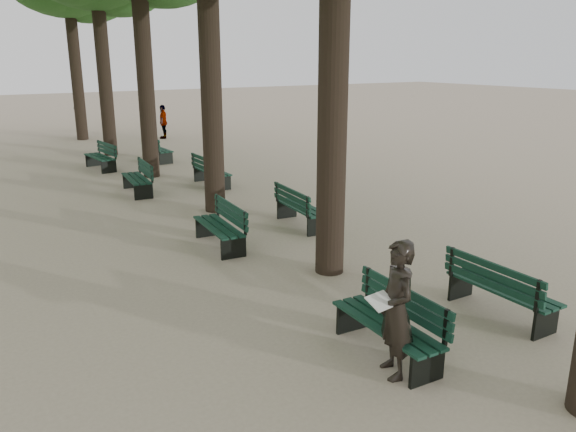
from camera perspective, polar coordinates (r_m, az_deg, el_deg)
ground at (r=7.52m, az=8.49°, el=-14.97°), size 120.00×120.00×0.00m
bench_left_0 at (r=7.70m, az=9.96°, el=-11.92°), size 0.66×1.83×0.92m
bench_left_1 at (r=11.74m, az=-6.99°, el=-1.86°), size 0.72×1.84×0.92m
bench_left_2 at (r=16.79m, az=-15.07°, el=3.13°), size 0.73×1.84×0.92m
bench_left_3 at (r=20.77m, az=-18.52°, el=5.24°), size 0.75×1.85×0.92m
bench_right_0 at (r=9.23m, az=20.78°, el=-7.90°), size 0.60×1.81×0.92m
bench_right_1 at (r=13.08m, az=1.39°, el=0.12°), size 0.75×1.85×0.92m
bench_right_2 at (r=17.39m, az=-7.74°, el=3.97°), size 0.58×1.80×0.92m
bench_right_3 at (r=21.88m, az=-13.07°, el=6.16°), size 0.65×1.82×0.92m
man_with_map at (r=7.02m, az=10.93°, el=-9.30°), size 0.72×0.78×1.76m
pedestrian_c at (r=27.87m, az=-12.55°, el=9.33°), size 0.75×0.97×1.60m
pedestrian_b at (r=29.66m, az=-20.31°, el=9.11°), size 0.47×1.08×1.61m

